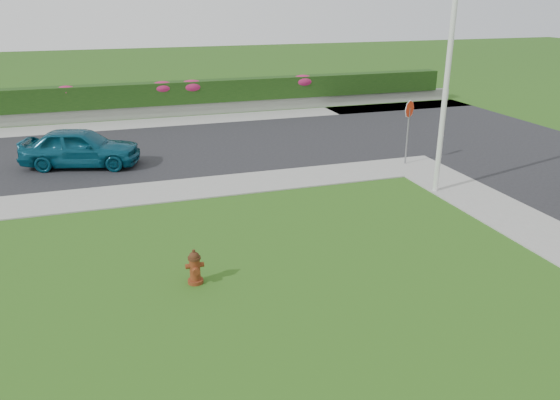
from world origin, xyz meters
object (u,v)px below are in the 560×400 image
object	(u,v)px
utility_pole	(446,83)
fire_hydrant	(195,267)
stop_sign	(409,118)
sedan_teal	(81,147)

from	to	relation	value
utility_pole	fire_hydrant	bearing A→B (deg)	-156.91
fire_hydrant	stop_sign	bearing A→B (deg)	36.34
sedan_teal	utility_pole	distance (m)	12.48
sedan_teal	stop_sign	bearing A→B (deg)	-90.19
stop_sign	fire_hydrant	bearing A→B (deg)	-153.44
fire_hydrant	stop_sign	xyz separation A→B (m)	(8.73, 6.36, 1.35)
sedan_teal	stop_sign	distance (m)	11.66
utility_pole	stop_sign	world-z (taller)	utility_pole
stop_sign	sedan_teal	bearing A→B (deg)	154.37
utility_pole	stop_sign	xyz separation A→B (m)	(0.61, 2.90, -1.66)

